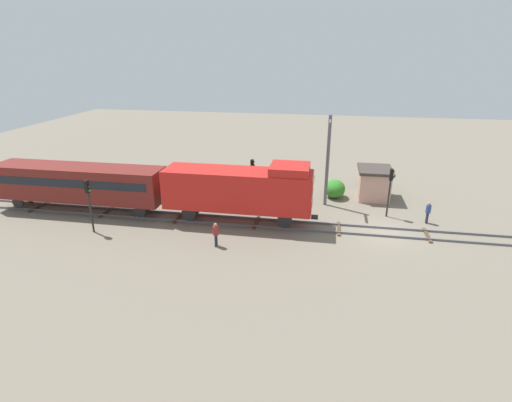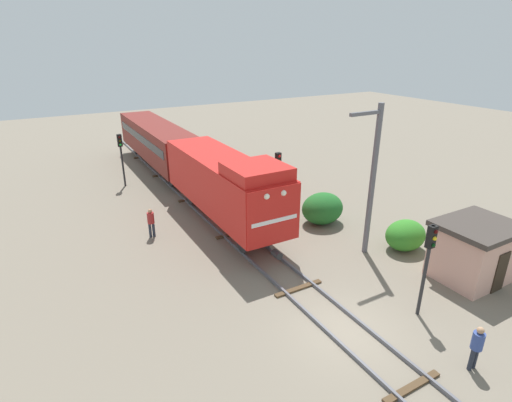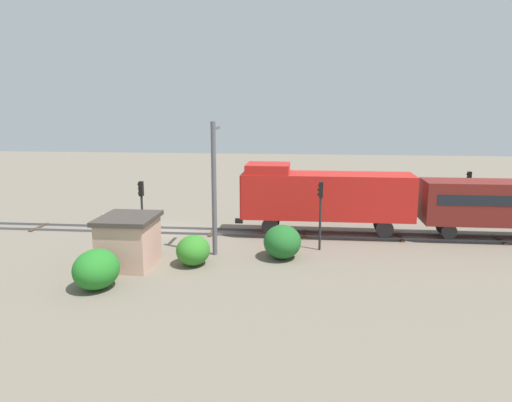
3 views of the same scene
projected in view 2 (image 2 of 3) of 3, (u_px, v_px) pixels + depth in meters
name	position (u px, v px, depth m)	size (l,w,h in m)	color
ground_plane	(346.00, 330.00, 15.20)	(112.27, 112.27, 0.00)	#756B5B
railway_track	(346.00, 329.00, 15.17)	(2.40, 74.84, 0.16)	#595960
locomotive	(225.00, 182.00, 22.68)	(2.90, 11.60, 4.60)	red
passenger_car_leading	(157.00, 139.00, 33.54)	(2.84, 14.00, 3.66)	maroon
traffic_signal_near	(428.00, 254.00, 15.09)	(0.32, 0.34, 3.94)	#262628
traffic_signal_mid	(278.00, 173.00, 23.98)	(0.32, 0.34, 4.11)	#262628
traffic_signal_far	(121.00, 150.00, 29.30)	(0.32, 0.34, 3.95)	#262628
worker_near_track	(477.00, 345.00, 13.07)	(0.38, 0.38, 1.70)	#262B38
worker_by_signal	(151.00, 221.00, 22.08)	(0.38, 0.38, 1.70)	#262B38
catenary_mast	(372.00, 178.00, 19.35)	(1.94, 0.28, 7.65)	#595960
relay_hut	(474.00, 251.00, 18.12)	(3.50, 2.90, 2.74)	#D19E8C
bush_mid	(322.00, 208.00, 23.82)	(2.60, 2.13, 1.89)	#216226
bush_far	(405.00, 235.00, 20.84)	(2.22, 1.82, 1.61)	#327F26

